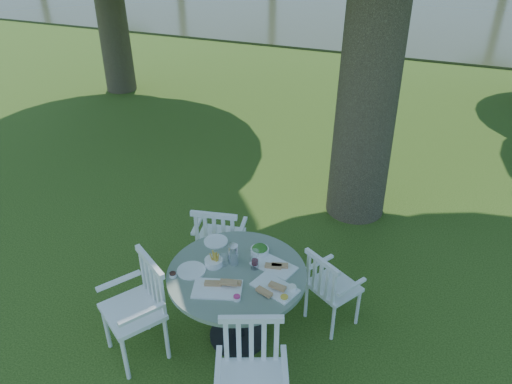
# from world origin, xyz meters

# --- Properties ---
(ground) EXTENTS (140.00, 140.00, 0.00)m
(ground) POSITION_xyz_m (0.00, 0.00, 0.00)
(ground) COLOR #1C380B
(ground) RESTS_ON ground
(table) EXTENTS (1.26, 1.26, 0.81)m
(table) POSITION_xyz_m (0.30, -1.11, 0.63)
(table) COLOR black
(table) RESTS_ON ground
(chair_ne) EXTENTS (0.59, 0.58, 0.87)m
(chair_ne) POSITION_xyz_m (1.05, -0.65, 0.51)
(chair_ne) COLOR white
(chair_ne) RESTS_ON ground
(chair_nw) EXTENTS (0.56, 0.53, 0.96)m
(chair_nw) POSITION_xyz_m (-0.21, -0.40, 0.57)
(chair_nw) COLOR white
(chair_nw) RESTS_ON ground
(chair_sw) EXTENTS (0.69, 0.68, 1.01)m
(chair_sw) POSITION_xyz_m (-0.46, -1.53, 0.59)
(chair_sw) COLOR white
(chair_sw) RESTS_ON ground
(chair_se) EXTENTS (0.64, 0.62, 0.99)m
(chair_se) POSITION_xyz_m (0.72, -1.85, 0.58)
(chair_se) COLOR white
(chair_se) RESTS_ON ground
(tableware) EXTENTS (1.16, 0.92, 0.20)m
(tableware) POSITION_xyz_m (0.30, -1.05, 0.85)
(tableware) COLOR white
(tableware) RESTS_ON table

